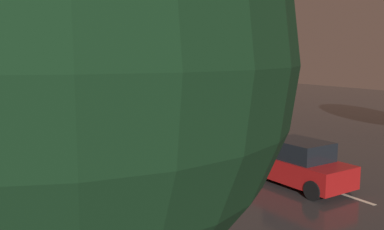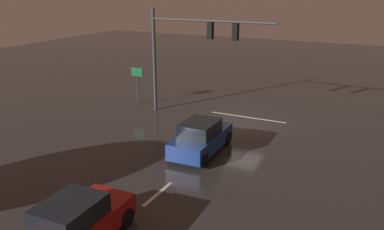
{
  "view_description": "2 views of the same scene",
  "coord_description": "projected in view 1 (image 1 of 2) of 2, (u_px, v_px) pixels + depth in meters",
  "views": [
    {
      "loc": [
        12.04,
        25.26,
        4.86
      ],
      "look_at": [
        -0.46,
        5.02,
        1.45
      ],
      "focal_mm": 39.91,
      "sensor_mm": 36.0,
      "label": 1
    },
    {
      "loc": [
        -7.78,
        22.38,
        8.12
      ],
      "look_at": [
        1.19,
        4.51,
        1.62
      ],
      "focal_mm": 37.46,
      "sensor_mm": 36.0,
      "label": 2
    }
  ],
  "objects": [
    {
      "name": "route_sign",
      "position": [
        12.0,
        106.0,
        24.25
      ],
      "size": [
        0.9,
        0.09,
        2.67
      ],
      "color": "#383A3D",
      "rests_on": "ground_plane"
    },
    {
      "name": "stop_bar",
      "position": [
        139.0,
        125.0,
        29.18
      ],
      "size": [
        5.0,
        0.16,
        0.01
      ],
      "primitive_type": "cube",
      "color": "beige",
      "rests_on": "ground_plane"
    },
    {
      "name": "lane_dash_near",
      "position": [
        347.0,
        196.0,
        14.75
      ],
      "size": [
        0.16,
        2.2,
        0.01
      ],
      "primitive_type": "cube",
      "rotation": [
        0.0,
        0.0,
        1.57
      ],
      "color": "beige",
      "rests_on": "ground_plane"
    },
    {
      "name": "car_distant",
      "position": [
        296.0,
        164.0,
        15.91
      ],
      "size": [
        2.02,
        4.42,
        1.7
      ],
      "color": "maroon",
      "rests_on": "ground_plane"
    },
    {
      "name": "lane_dash_mid",
      "position": [
        240.0,
        159.0,
        19.8
      ],
      "size": [
        0.16,
        2.2,
        0.01
      ],
      "primitive_type": "cube",
      "rotation": [
        0.0,
        0.0,
        1.57
      ],
      "color": "beige",
      "rests_on": "ground_plane"
    },
    {
      "name": "street_lamp_left_kerb",
      "position": [
        268.0,
        76.0,
        29.99
      ],
      "size": [
        0.44,
        0.44,
        4.67
      ],
      "color": "black",
      "rests_on": "ground_plane"
    },
    {
      "name": "traffic_signal_assembly",
      "position": [
        91.0,
        56.0,
        25.63
      ],
      "size": [
        8.15,
        0.47,
        6.76
      ],
      "color": "#383A3D",
      "rests_on": "ground_plane"
    },
    {
      "name": "tree_right_near",
      "position": [
        69.0,
        65.0,
        4.46
      ],
      "size": [
        4.71,
        4.71,
        7.11
      ],
      "color": "#382314",
      "rests_on": "ground_plane"
    },
    {
      "name": "lane_dash_far",
      "position": [
        176.0,
        138.0,
        24.85
      ],
      "size": [
        0.16,
        2.2,
        0.01
      ],
      "primitive_type": "cube",
      "rotation": [
        0.0,
        0.0,
        1.57
      ],
      "color": "beige",
      "rests_on": "ground_plane"
    },
    {
      "name": "car_approaching",
      "position": [
        184.0,
        128.0,
        23.46
      ],
      "size": [
        2.0,
        4.41,
        1.7
      ],
      "color": "navy",
      "rests_on": "ground_plane"
    },
    {
      "name": "ground_plane",
      "position": [
        146.0,
        128.0,
        28.22
      ],
      "size": [
        80.0,
        80.0,
        0.0
      ],
      "primitive_type": "plane",
      "color": "#2D2B2B"
    }
  ]
}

